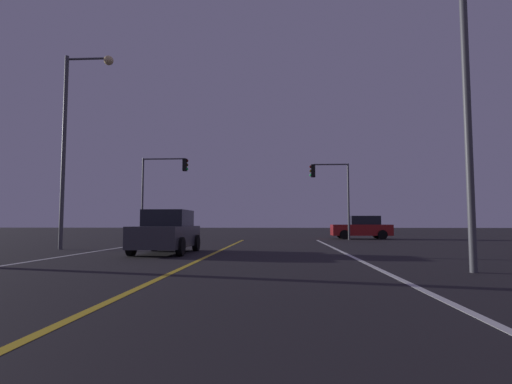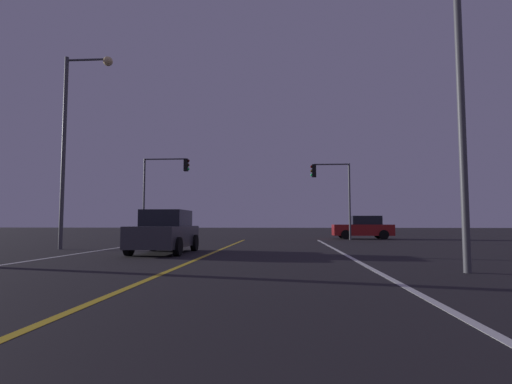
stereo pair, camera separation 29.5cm
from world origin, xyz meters
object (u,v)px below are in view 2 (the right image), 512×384
at_px(car_oncoming, 165,232).
at_px(street_lamp_left_mid, 74,127).
at_px(traffic_light_near_right, 331,183).
at_px(traffic_light_near_left, 165,179).
at_px(street_lamp_right_near, 444,47).
at_px(car_crossing_side, 363,228).

relative_size(car_oncoming, street_lamp_left_mid, 0.48).
bearing_deg(traffic_light_near_right, car_oncoming, 58.55).
distance_m(traffic_light_near_right, traffic_light_near_left, 11.92).
bearing_deg(street_lamp_left_mid, street_lamp_right_near, -29.13).
bearing_deg(street_lamp_right_near, traffic_light_near_right, -87.63).
bearing_deg(street_lamp_left_mid, car_oncoming, -20.89).
distance_m(car_oncoming, traffic_light_near_left, 14.05).
bearing_deg(traffic_light_near_left, traffic_light_near_right, -0.00).
relative_size(car_oncoming, car_crossing_side, 1.00).
distance_m(traffic_light_near_right, street_lamp_left_mid, 17.07).
bearing_deg(traffic_light_near_right, street_lamp_right_near, 92.37).
bearing_deg(car_oncoming, car_crossing_side, 144.78).
distance_m(car_crossing_side, street_lamp_right_near, 21.19).
bearing_deg(car_crossing_side, car_oncoming, 54.78).
bearing_deg(street_lamp_right_near, traffic_light_near_left, -55.90).
relative_size(traffic_light_near_left, street_lamp_right_near, 0.66).
distance_m(car_crossing_side, traffic_light_near_left, 14.98).
relative_size(car_oncoming, street_lamp_right_near, 0.48).
distance_m(car_crossing_side, street_lamp_left_mid, 20.67).
xyz_separation_m(car_oncoming, street_lamp_left_mid, (-4.87, 1.86, 4.74)).
xyz_separation_m(car_oncoming, traffic_light_near_right, (7.96, 13.01, 3.15)).
distance_m(traffic_light_near_right, street_lamp_right_near, 18.82).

